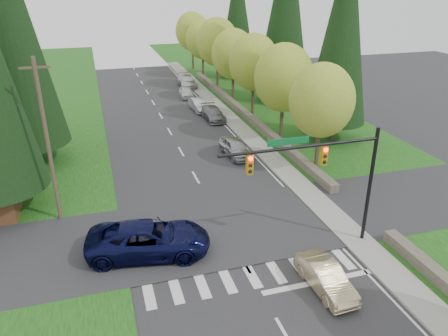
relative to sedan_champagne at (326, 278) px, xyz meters
name	(u,v)px	position (x,y,z in m)	size (l,w,h in m)	color
ground	(277,320)	(-3.04, -1.27, -0.66)	(120.00, 120.00, 0.00)	#28282B
grass_east	(322,140)	(9.96, 18.73, -0.63)	(14.00, 110.00, 0.06)	#154612
grass_west	(17,174)	(-16.04, 18.73, -0.63)	(14.00, 110.00, 0.06)	#154612
cross_street	(225,228)	(-3.04, 6.73, -0.66)	(120.00, 8.00, 0.10)	#28282B
sidewalk_east	(252,139)	(3.86, 20.73, -0.59)	(1.80, 80.00, 0.13)	gray
curb_east	(243,140)	(3.01, 20.73, -0.59)	(0.20, 80.00, 0.13)	gray
stone_wall_north	(242,111)	(5.56, 28.73, -0.31)	(0.70, 40.00, 0.70)	#4C4438
traffic_signal	(326,166)	(1.33, 3.22, 4.33)	(8.70, 0.37, 6.80)	black
utility_pole	(47,142)	(-12.54, 10.73, 4.48)	(1.60, 0.24, 10.00)	#473828
decid_tree_0	(322,101)	(6.16, 12.73, 4.94)	(4.80, 4.80, 8.37)	#38281C
decid_tree_1	(284,78)	(6.26, 19.73, 5.14)	(5.20, 5.20, 8.80)	#38281C
decid_tree_2	(254,62)	(6.06, 26.73, 5.27)	(5.00, 5.00, 8.82)	#38281C
decid_tree_3	(233,54)	(6.16, 33.73, 5.01)	(5.00, 5.00, 8.55)	#38281C
decid_tree_4	(217,42)	(6.26, 40.73, 5.40)	(5.40, 5.40, 9.18)	#38281C
decid_tree_5	(202,39)	(6.06, 47.73, 4.87)	(4.80, 4.80, 8.30)	#38281C
decid_tree_6	(192,31)	(6.16, 54.73, 5.21)	(5.20, 5.20, 8.86)	#38281C
conifer_w_c	(5,16)	(-15.04, 20.73, 10.64)	(6.46, 6.46, 20.80)	#38281C
conifer_e_a	(343,29)	(10.96, 18.73, 9.13)	(5.44, 5.44, 17.80)	#38281C
conifer_e_b	(286,6)	(11.96, 32.73, 10.14)	(6.12, 6.12, 19.80)	#38281C
conifer_e_c	(238,11)	(10.96, 46.73, 8.63)	(5.10, 5.10, 16.80)	#38281C
sedan_champagne	(326,278)	(0.00, 0.00, 0.00)	(1.39, 3.99, 1.31)	#D3BC8D
suv_navy	(149,239)	(-7.72, 5.38, 0.26)	(3.04, 6.59, 1.83)	#0A0D36
parked_car_a	(235,148)	(1.16, 17.47, 0.07)	(1.73, 4.29, 1.46)	#ACADB1
parked_car_b	(213,114)	(2.05, 27.70, 0.00)	(1.85, 4.55, 1.32)	slate
parked_car_c	(199,105)	(1.39, 31.39, 0.00)	(1.39, 4.00, 1.32)	silver
parked_car_d	(186,92)	(1.29, 37.50, -0.02)	(1.50, 3.73, 1.27)	white
parked_car_e	(187,81)	(2.56, 42.80, 0.12)	(2.19, 5.38, 1.56)	silver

